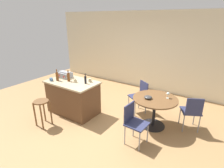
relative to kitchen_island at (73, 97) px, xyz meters
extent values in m
plane|color=#A37A4C|center=(0.98, -0.01, -0.45)|extent=(8.80, 8.80, 0.00)
cube|color=beige|center=(0.98, 2.83, 0.90)|extent=(8.00, 0.10, 2.70)
cube|color=brown|center=(0.00, 0.00, -0.02)|extent=(1.31, 0.76, 0.86)
cube|color=tan|center=(0.00, 0.00, 0.43)|extent=(1.37, 0.82, 0.04)
cylinder|color=brown|center=(-0.02, -0.74, -0.14)|extent=(0.04, 0.04, 0.62)
cylinder|color=brown|center=(-0.28, -0.74, -0.14)|extent=(0.04, 0.04, 0.62)
cylinder|color=brown|center=(-0.28, -1.00, -0.14)|extent=(0.04, 0.04, 0.62)
cylinder|color=brown|center=(-0.02, -1.00, -0.14)|extent=(0.04, 0.04, 0.62)
cylinder|color=brown|center=(-0.15, -0.87, 0.18)|extent=(0.34, 0.34, 0.03)
cylinder|color=black|center=(2.09, 0.56, -0.44)|extent=(0.56, 0.56, 0.02)
cylinder|color=black|center=(2.09, 0.56, -0.10)|extent=(0.07, 0.07, 0.70)
cylinder|color=brown|center=(2.09, 0.56, 0.27)|extent=(1.02, 1.02, 0.03)
cube|color=navy|center=(2.82, 0.93, 0.00)|extent=(0.54, 0.54, 0.03)
cube|color=navy|center=(2.90, 0.76, 0.20)|extent=(0.33, 0.18, 0.40)
cylinder|color=gray|center=(2.74, 0.70, -0.23)|extent=(0.02, 0.02, 0.44)
cylinder|color=gray|center=(3.04, 0.85, -0.23)|extent=(0.02, 0.02, 0.44)
cylinder|color=gray|center=(2.89, 1.16, -0.23)|extent=(0.02, 0.02, 0.44)
cylinder|color=gray|center=(2.59, 1.00, -0.23)|extent=(0.02, 0.02, 0.44)
cube|color=navy|center=(1.46, 0.95, 0.01)|extent=(0.55, 0.55, 0.03)
cube|color=navy|center=(1.56, 1.11, 0.21)|extent=(0.32, 0.21, 0.40)
cylinder|color=gray|center=(1.70, 1.01, -0.23)|extent=(0.02, 0.02, 0.45)
cylinder|color=gray|center=(1.41, 1.19, -0.23)|extent=(0.02, 0.02, 0.45)
cylinder|color=gray|center=(1.23, 0.90, -0.23)|extent=(0.02, 0.02, 0.45)
cylinder|color=gray|center=(1.51, 0.72, -0.23)|extent=(0.02, 0.02, 0.45)
cube|color=navy|center=(2.03, -0.25, 0.01)|extent=(0.43, 0.43, 0.03)
cube|color=navy|center=(1.84, -0.24, 0.21)|extent=(0.05, 0.36, 0.40)
cylinder|color=gray|center=(1.87, -0.07, -0.23)|extent=(0.02, 0.02, 0.45)
cylinder|color=gray|center=(1.85, -0.41, -0.23)|extent=(0.02, 0.02, 0.45)
cylinder|color=gray|center=(2.19, -0.43, -0.23)|extent=(0.02, 0.02, 0.45)
cylinder|color=gray|center=(2.21, -0.09, -0.23)|extent=(0.02, 0.02, 0.45)
cube|color=gray|center=(-0.39, 0.14, 0.52)|extent=(0.37, 0.26, 0.15)
cube|color=gray|center=(-0.39, 0.14, 0.61)|extent=(0.35, 0.16, 0.02)
cube|color=red|center=(-0.49, 0.00, 0.52)|extent=(0.04, 0.01, 0.04)
cube|color=red|center=(-0.30, 0.00, 0.52)|extent=(0.04, 0.01, 0.04)
cylinder|color=#603314|center=(-0.37, -0.15, 0.56)|extent=(0.07, 0.07, 0.22)
cylinder|color=#603314|center=(-0.37, -0.15, 0.71)|extent=(0.03, 0.03, 0.09)
cylinder|color=black|center=(0.40, 0.09, 0.54)|extent=(0.06, 0.06, 0.19)
cylinder|color=black|center=(0.40, 0.09, 0.67)|extent=(0.02, 0.02, 0.07)
cylinder|color=#603314|center=(-0.09, -0.02, 0.55)|extent=(0.07, 0.07, 0.21)
cylinder|color=#603314|center=(-0.09, -0.02, 0.70)|extent=(0.03, 0.03, 0.08)
cylinder|color=tan|center=(0.42, 0.24, 0.49)|extent=(0.08, 0.08, 0.09)
torus|color=tan|center=(0.47, 0.24, 0.50)|extent=(0.05, 0.01, 0.05)
cylinder|color=#4C7099|center=(-0.49, -0.26, 0.49)|extent=(0.08, 0.08, 0.08)
torus|color=#4C7099|center=(-0.44, -0.26, 0.49)|extent=(0.05, 0.01, 0.05)
cylinder|color=tan|center=(0.12, 0.01, 0.49)|extent=(0.07, 0.07, 0.09)
torus|color=tan|center=(0.16, 0.01, 0.50)|extent=(0.05, 0.01, 0.05)
cylinder|color=silver|center=(2.32, 0.72, 0.29)|extent=(0.06, 0.06, 0.00)
cylinder|color=silver|center=(2.32, 0.72, 0.33)|extent=(0.01, 0.01, 0.08)
ellipsoid|color=silver|center=(2.32, 0.72, 0.40)|extent=(0.07, 0.07, 0.06)
ellipsoid|color=#383838|center=(1.96, 0.45, 0.32)|extent=(0.18, 0.18, 0.07)
camera|label=1|loc=(3.29, -3.07, 2.01)|focal=28.48mm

